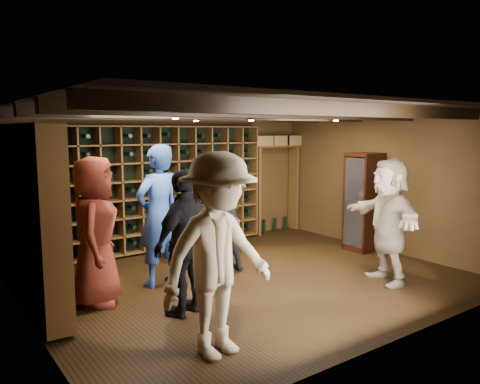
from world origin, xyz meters
TOP-DOWN VIEW (x-y plane):
  - ground at (0.00, 0.00)m, footprint 6.00×6.00m
  - room_shell at (0.00, 0.05)m, footprint 6.00×6.00m
  - wine_rack_back at (-0.52, 2.33)m, footprint 4.65×0.30m
  - wine_rack_left at (-2.83, 0.82)m, footprint 0.30×2.65m
  - crate_shelf at (2.41, 2.32)m, footprint 1.20×0.32m
  - display_cabinet at (2.71, 0.20)m, footprint 0.55×0.50m
  - man_blue_shirt at (-1.19, 0.58)m, footprint 0.81×0.62m
  - man_grey_suit at (-0.18, 0.56)m, footprint 0.88×0.72m
  - guest_red_floral at (-2.16, 0.36)m, footprint 0.95×1.08m
  - guest_woman_black at (-1.40, -0.58)m, footprint 1.10×0.76m
  - guest_khaki at (-1.65, -1.67)m, footprint 1.36×0.88m
  - guest_beige at (1.55, -1.22)m, footprint 1.09×1.75m
  - tasting_table at (0.09, 1.52)m, footprint 1.15×0.58m

SIDE VIEW (x-z plane):
  - ground at x=0.00m, z-range 0.00..0.00m
  - tasting_table at x=0.09m, z-range 0.19..1.34m
  - man_grey_suit at x=-0.18m, z-range 0.00..1.66m
  - display_cabinet at x=2.71m, z-range -0.02..1.73m
  - guest_woman_black at x=-1.40m, z-range 0.00..1.74m
  - guest_beige at x=1.55m, z-range 0.00..1.80m
  - guest_red_floral at x=-2.16m, z-range 0.00..1.87m
  - guest_khaki at x=-1.65m, z-range 0.00..1.99m
  - man_blue_shirt at x=-1.19m, z-range 0.00..2.00m
  - wine_rack_back at x=-0.52m, z-range 0.05..2.25m
  - wine_rack_left at x=-2.83m, z-range 0.05..2.25m
  - crate_shelf at x=2.41m, z-range 0.54..2.60m
  - room_shell at x=0.00m, z-range -0.58..5.42m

